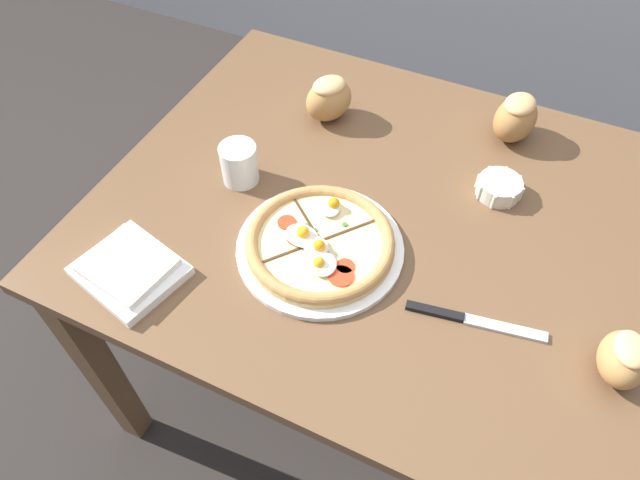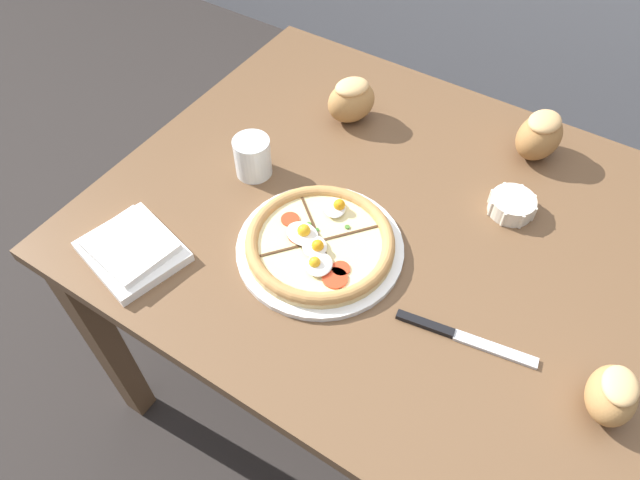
# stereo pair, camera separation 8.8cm
# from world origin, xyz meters

# --- Properties ---
(ground_plane) EXTENTS (12.00, 12.00, 0.00)m
(ground_plane) POSITION_xyz_m (0.00, 0.00, 0.00)
(ground_plane) COLOR #2D2826
(dining_table) EXTENTS (1.18, 0.96, 0.76)m
(dining_table) POSITION_xyz_m (0.00, 0.00, 0.66)
(dining_table) COLOR brown
(dining_table) RESTS_ON ground_plane
(pizza) EXTENTS (0.32, 0.32, 0.06)m
(pizza) POSITION_xyz_m (-0.08, -0.15, 0.78)
(pizza) COLOR white
(pizza) RESTS_ON dining_table
(ramekin_bowl) EXTENTS (0.10, 0.10, 0.04)m
(ramekin_bowl) POSITION_xyz_m (0.19, 0.14, 0.78)
(ramekin_bowl) COLOR silver
(ramekin_bowl) RESTS_ON dining_table
(napkin_folded) EXTENTS (0.22, 0.20, 0.04)m
(napkin_folded) POSITION_xyz_m (-0.38, -0.35, 0.78)
(napkin_folded) COLOR white
(napkin_folded) RESTS_ON dining_table
(bread_piece_near) EXTENTS (0.13, 0.14, 0.10)m
(bread_piece_near) POSITION_xyz_m (-0.24, 0.22, 0.82)
(bread_piece_near) COLOR #B27F47
(bread_piece_near) RESTS_ON dining_table
(bread_piece_mid) EXTENTS (0.09, 0.11, 0.09)m
(bread_piece_mid) POSITION_xyz_m (0.46, -0.18, 0.81)
(bread_piece_mid) COLOR #B27F47
(bread_piece_mid) RESTS_ON dining_table
(bread_piece_far) EXTENTS (0.11, 0.13, 0.11)m
(bread_piece_far) POSITION_xyz_m (0.17, 0.34, 0.82)
(bread_piece_far) COLOR #A3703D
(bread_piece_far) RESTS_ON dining_table
(knife_main) EXTENTS (0.25, 0.06, 0.01)m
(knife_main) POSITION_xyz_m (0.23, -0.18, 0.77)
(knife_main) COLOR silver
(knife_main) RESTS_ON dining_table
(water_glass) EXTENTS (0.08, 0.08, 0.09)m
(water_glass) POSITION_xyz_m (-0.32, -0.05, 0.80)
(water_glass) COLOR white
(water_glass) RESTS_ON dining_table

